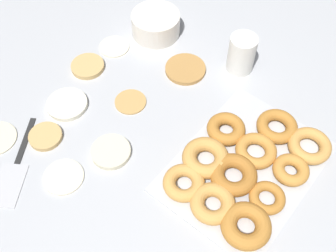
% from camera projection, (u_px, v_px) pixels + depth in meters
% --- Properties ---
extents(ground_plane, '(3.00, 3.00, 0.00)m').
position_uv_depth(ground_plane, '(134.00, 131.00, 1.05)').
color(ground_plane, '#B2B5BA').
extents(pancake_0, '(0.08, 0.08, 0.01)m').
position_uv_depth(pancake_0, '(45.00, 136.00, 1.03)').
color(pancake_0, tan).
rests_on(pancake_0, ground_plane).
extents(pancake_1, '(0.11, 0.11, 0.01)m').
position_uv_depth(pancake_1, '(67.00, 104.00, 1.09)').
color(pancake_1, silver).
rests_on(pancake_1, ground_plane).
extents(pancake_2, '(0.10, 0.10, 0.01)m').
position_uv_depth(pancake_2, '(63.00, 176.00, 0.97)').
color(pancake_2, beige).
rests_on(pancake_2, ground_plane).
extents(pancake_3, '(0.11, 0.11, 0.01)m').
position_uv_depth(pancake_3, '(185.00, 69.00, 1.16)').
color(pancake_3, '#B27F42').
rests_on(pancake_3, ground_plane).
extents(pancake_4, '(0.08, 0.08, 0.01)m').
position_uv_depth(pancake_4, '(130.00, 101.00, 1.10)').
color(pancake_4, tan).
rests_on(pancake_4, ground_plane).
extents(pancake_5, '(0.10, 0.10, 0.01)m').
position_uv_depth(pancake_5, '(110.00, 151.00, 1.01)').
color(pancake_5, beige).
rests_on(pancake_5, ground_plane).
extents(pancake_6, '(0.09, 0.09, 0.01)m').
position_uv_depth(pancake_6, '(114.00, 46.00, 1.22)').
color(pancake_6, beige).
rests_on(pancake_6, ground_plane).
extents(pancake_7, '(0.09, 0.09, 0.01)m').
position_uv_depth(pancake_7, '(88.00, 66.00, 1.17)').
color(pancake_7, tan).
rests_on(pancake_7, ground_plane).
extents(donut_tray, '(0.39, 0.29, 0.04)m').
position_uv_depth(donut_tray, '(243.00, 168.00, 0.97)').
color(donut_tray, silver).
rests_on(donut_tray, ground_plane).
extents(batter_bowl, '(0.14, 0.14, 0.07)m').
position_uv_depth(batter_bowl, '(156.00, 24.00, 1.23)').
color(batter_bowl, silver).
rests_on(batter_bowl, ground_plane).
extents(paper_cup, '(0.07, 0.07, 0.11)m').
position_uv_depth(paper_cup, '(242.00, 54.00, 1.13)').
color(paper_cup, white).
rests_on(paper_cup, ground_plane).
extents(spatula, '(0.23, 0.17, 0.01)m').
position_uv_depth(spatula, '(13.00, 174.00, 0.98)').
color(spatula, black).
rests_on(spatula, ground_plane).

